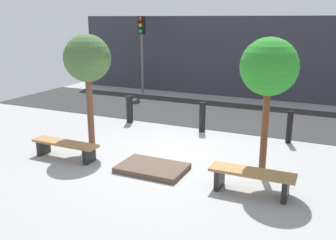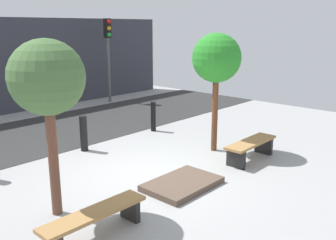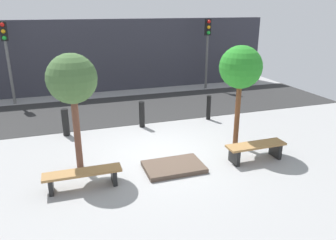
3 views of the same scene
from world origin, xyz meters
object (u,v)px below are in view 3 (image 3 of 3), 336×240
(bench_left, at_px, (83,176))
(tree_behind_left_bench, at_px, (72,80))
(bollard_center, at_px, (209,108))
(planter_bed, at_px, (174,167))
(traffic_light_west, at_px, (6,48))
(bench_right, at_px, (256,149))
(traffic_light_mid_west, at_px, (207,41))
(bollard_left, at_px, (142,114))
(tree_behind_right_bench, at_px, (241,68))
(bollard_far_left, at_px, (66,122))

(bench_left, height_order, tree_behind_left_bench, tree_behind_left_bench)
(bench_left, xyz_separation_m, bollard_center, (4.85, 3.54, 0.15))
(planter_bed, relative_size, traffic_light_west, 0.44)
(bench_left, xyz_separation_m, bench_right, (4.60, 0.00, 0.03))
(tree_behind_left_bench, height_order, traffic_light_west, traffic_light_west)
(bench_right, height_order, traffic_light_mid_west, traffic_light_mid_west)
(traffic_light_mid_west, bearing_deg, bollard_left, -134.80)
(bench_right, height_order, bollard_center, bollard_center)
(bollard_center, relative_size, traffic_light_west, 0.26)
(planter_bed, xyz_separation_m, bollard_center, (2.55, 3.34, 0.39))
(bench_right, distance_m, tree_behind_right_bench, 2.29)
(tree_behind_right_bench, xyz_separation_m, bollard_far_left, (-4.85, 2.46, -1.90))
(bench_right, bearing_deg, bollard_left, 122.53)
(traffic_light_mid_west, bearing_deg, bench_left, -130.14)
(planter_bed, height_order, bollard_left, bollard_left)
(bollard_center, relative_size, traffic_light_mid_west, 0.26)
(planter_bed, height_order, traffic_light_mid_west, traffic_light_mid_west)
(traffic_light_west, bearing_deg, tree_behind_left_bench, -72.28)
(bench_right, xyz_separation_m, bollard_far_left, (-4.85, 3.54, 0.11))
(bench_right, height_order, tree_behind_right_bench, tree_behind_right_bench)
(bench_right, height_order, bollard_left, bollard_left)
(planter_bed, bearing_deg, tree_behind_left_bench, 159.03)
(bollard_far_left, bearing_deg, tree_behind_right_bench, -26.91)
(tree_behind_right_bench, bearing_deg, bollard_left, 133.06)
(tree_behind_right_bench, relative_size, bollard_center, 3.29)
(bollard_far_left, xyz_separation_m, traffic_light_west, (-2.00, 4.58, 1.94))
(tree_behind_left_bench, distance_m, tree_behind_right_bench, 4.60)
(bench_right, bearing_deg, bollard_center, 85.53)
(bollard_left, height_order, bollard_center, bollard_left)
(bollard_center, bearing_deg, tree_behind_right_bench, -95.76)
(tree_behind_right_bench, distance_m, bollard_left, 3.86)
(planter_bed, relative_size, bollard_center, 1.67)
(bench_left, xyz_separation_m, tree_behind_left_bench, (-0.00, 1.08, 2.01))
(bench_right, xyz_separation_m, tree_behind_right_bench, (0.00, 1.08, 2.02))
(bench_right, height_order, traffic_light_west, traffic_light_west)
(bollard_far_left, height_order, bollard_left, bollard_left)
(bench_right, bearing_deg, bench_left, 179.54)
(bollard_far_left, bearing_deg, bench_left, -85.99)
(tree_behind_left_bench, distance_m, traffic_light_west, 7.39)
(tree_behind_right_bench, xyz_separation_m, bollard_center, (0.25, 2.46, -1.90))
(tree_behind_right_bench, height_order, bollard_left, tree_behind_right_bench)
(tree_behind_right_bench, xyz_separation_m, bollard_left, (-2.30, 2.46, -1.89))
(bench_left, height_order, bench_right, bench_right)
(bench_left, xyz_separation_m, bollard_far_left, (-0.25, 3.54, 0.14))
(planter_bed, distance_m, tree_behind_left_bench, 3.34)
(traffic_light_mid_west, bearing_deg, bollard_center, -113.60)
(bollard_left, bearing_deg, bench_left, -122.99)
(tree_behind_left_bench, relative_size, tree_behind_right_bench, 0.99)
(bollard_left, bearing_deg, tree_behind_right_bench, -46.94)
(traffic_light_west, bearing_deg, bollard_center, -32.84)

